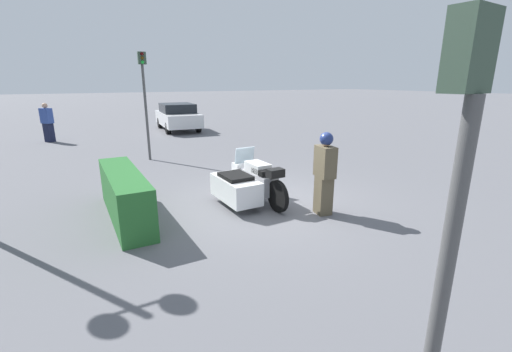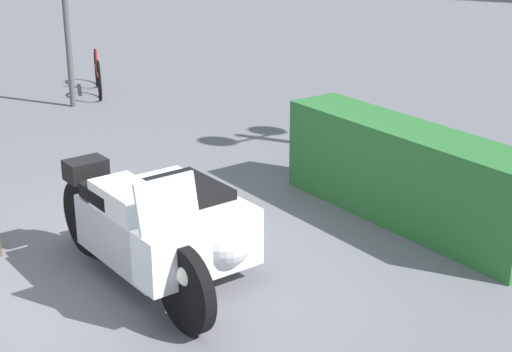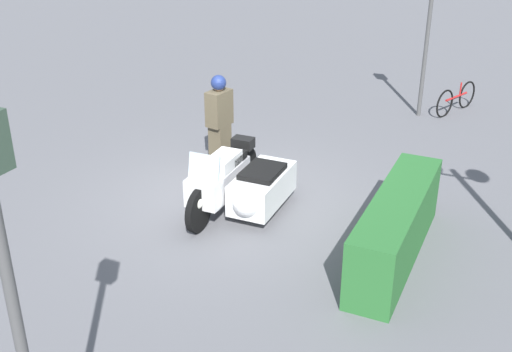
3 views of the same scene
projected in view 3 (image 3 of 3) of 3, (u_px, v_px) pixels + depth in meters
name	position (u px, v px, depth m)	size (l,w,h in m)	color
ground_plane	(230.00, 198.00, 10.82)	(160.00, 160.00, 0.00)	slate
police_motorcycle	(243.00, 185.00, 10.20)	(2.42, 1.23, 1.17)	black
officer_rider	(219.00, 119.00, 11.63)	(0.52, 0.37, 1.75)	brown
hedge_bush_curbside	(396.00, 227.00, 8.95)	(3.01, 0.63, 0.98)	#28662D
traffic_light_near	(13.00, 284.00, 4.45)	(0.23, 0.26, 3.66)	#4C4C4C
traffic_light_far	(429.00, 24.00, 13.62)	(0.23, 0.27, 3.09)	#4C4C4C
bicycle_parked	(456.00, 99.00, 14.60)	(1.48, 0.64, 0.69)	black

